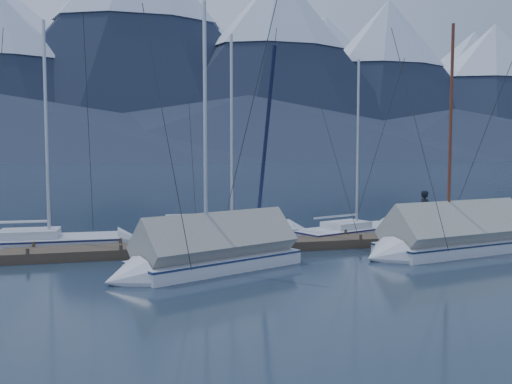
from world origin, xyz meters
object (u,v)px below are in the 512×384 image
sailboat_open_left (63,244)px  sailboat_covered_far (203,257)px  sailboat_open_mid (243,234)px  sailboat_covered_near (445,241)px  person (425,211)px  sailboat_open_right (363,232)px

sailboat_open_left → sailboat_covered_far: 7.06m
sailboat_open_mid → sailboat_covered_near: 8.27m
sailboat_covered_near → person: sailboat_covered_near is taller
sailboat_open_left → sailboat_open_mid: sailboat_open_mid is taller
sailboat_covered_far → person: size_ratio=5.18×
sailboat_open_right → sailboat_covered_near: sailboat_covered_near is taller
sailboat_open_mid → person: 7.78m
sailboat_open_left → sailboat_open_mid: size_ratio=1.00×
sailboat_covered_near → sailboat_open_left: bearing=161.0°
sailboat_open_left → sailboat_open_mid: 7.33m
sailboat_open_mid → sailboat_open_left: bearing=-174.8°
person → sailboat_covered_far: bearing=112.1°
sailboat_open_right → person: (1.92, -1.87, 1.07)m
sailboat_open_left → sailboat_covered_far: bearing=-49.6°
sailboat_covered_near → sailboat_covered_far: size_ratio=1.01×
sailboat_covered_near → sailboat_open_right: bearing=100.4°
sailboat_open_mid → person: bearing=-18.0°
sailboat_open_left → sailboat_open_right: 12.72m
sailboat_open_right → sailboat_open_mid: bearing=174.7°
sailboat_open_right → sailboat_covered_far: (-8.14, -5.53, 0.30)m
sailboat_open_right → sailboat_covered_near: 4.93m
sailboat_covered_far → person: 10.73m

